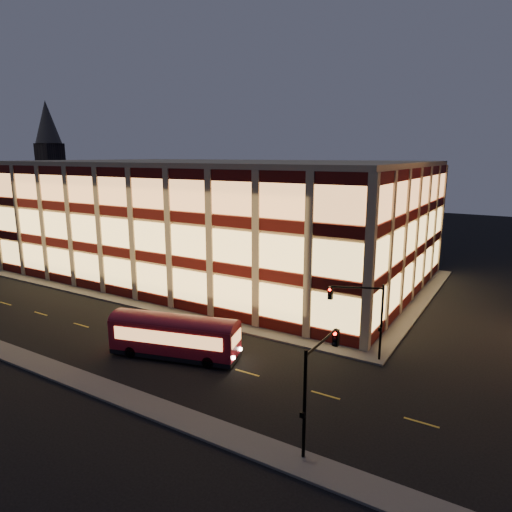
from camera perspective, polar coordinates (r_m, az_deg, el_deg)
The scene contains 10 objects.
ground at distance 47.37m, azimuth -13.77°, elevation -6.62°, with size 200.00×200.00×0.00m, color black.
sidewalk_office_south at distance 50.07m, azimuth -15.42°, elevation -5.57°, with size 54.00×2.00×0.15m, color #514F4C.
sidewalk_office_east at distance 51.47m, azimuth 19.71°, elevation -5.37°, with size 2.00×30.00×0.15m, color #514F4C.
sidewalk_near at distance 39.94m, azimuth -27.25°, elevation -11.25°, with size 100.00×2.00×0.15m, color #514F4C.
office_building at distance 60.14m, azimuth -4.72°, elevation 4.84°, with size 50.45×30.45×14.50m.
church_tower at distance 124.70m, azimuth -24.09°, elevation 8.58°, with size 5.00×5.00×18.00m, color #2D2621.
church_spire at distance 124.79m, azimuth -24.68°, elevation 14.98°, with size 6.00×6.00×10.00m, color #4C473F.
traffic_signal_far at distance 34.90m, azimuth 13.19°, elevation -6.40°, with size 3.79×1.87×6.00m.
traffic_signal_near at distance 24.69m, azimuth 7.64°, elevation -14.33°, with size 0.32×4.45×6.00m.
trolley_bus at distance 35.89m, azimuth -10.17°, elevation -9.54°, with size 10.28×4.99×3.38m.
Camera 1 is at (32.09, -31.34, 15.23)m, focal length 32.00 mm.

